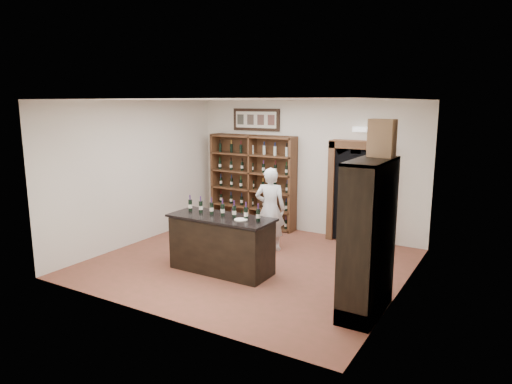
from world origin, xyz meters
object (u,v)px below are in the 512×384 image
counter_bottle_0 (190,205)px  wine_crate (382,138)px  tasting_counter (221,244)px  shopkeeper (270,209)px  side_cabinet (369,262)px  wine_shelf (253,181)px

counter_bottle_0 → wine_crate: (3.45, -0.05, 1.36)m
tasting_counter → shopkeeper: size_ratio=1.11×
shopkeeper → side_cabinet: bearing=125.2°
tasting_counter → wine_crate: 3.37m
side_cabinet → wine_crate: (0.00, 0.30, 1.71)m
wine_shelf → wine_crate: bearing=-37.4°
wine_shelf → counter_bottle_0: wine_shelf is taller
side_cabinet → tasting_counter: bearing=173.7°
tasting_counter → side_cabinet: size_ratio=0.85×
tasting_counter → counter_bottle_0: 0.95m
wine_shelf → tasting_counter: (1.10, -2.93, -0.61)m
counter_bottle_0 → side_cabinet: size_ratio=0.14×
tasting_counter → shopkeeper: (0.15, 1.51, 0.35)m
counter_bottle_0 → wine_crate: wine_crate is taller
tasting_counter → wine_crate: bearing=0.0°
shopkeeper → wine_crate: size_ratio=3.18×
side_cabinet → shopkeeper: (-2.57, 1.81, 0.09)m
shopkeeper → wine_crate: (2.58, -1.51, 1.62)m
wine_shelf → tasting_counter: wine_shelf is taller
shopkeeper → tasting_counter: bearing=64.6°
counter_bottle_0 → side_cabinet: bearing=-5.9°
wine_shelf → side_cabinet: same height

